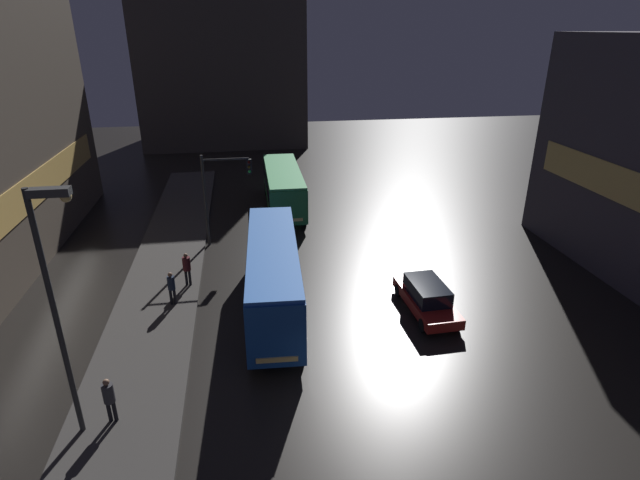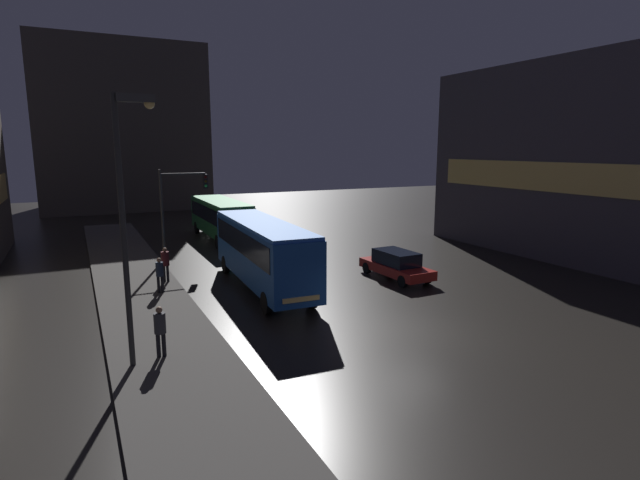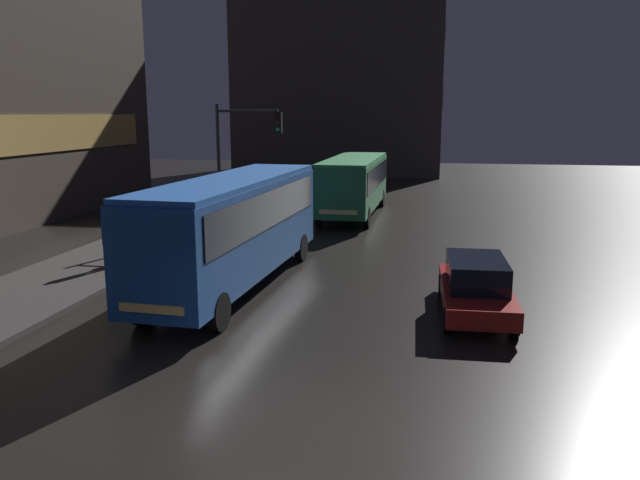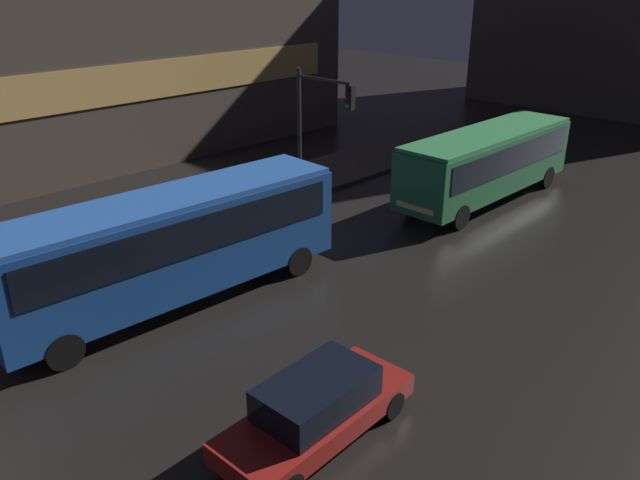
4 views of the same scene
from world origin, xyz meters
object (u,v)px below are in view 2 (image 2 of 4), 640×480
at_px(bus_far, 221,215).
at_px(car_taxi, 396,264).
at_px(pedestrian_near, 165,261).
at_px(pedestrian_mid, 160,327).
at_px(street_lamp_sidewalk, 128,193).
at_px(traffic_light_main, 179,199).
at_px(bus_near, 263,248).
at_px(pedestrian_far, 160,272).

height_order(bus_far, car_taxi, bus_far).
bearing_deg(bus_far, pedestrian_near, 62.95).
xyz_separation_m(pedestrian_mid, street_lamp_sidewalk, (-0.72, -0.27, 4.51)).
distance_m(bus_far, traffic_light_main, 7.66).
xyz_separation_m(pedestrian_near, traffic_light_main, (1.87, 5.56, 2.64)).
relative_size(bus_far, car_taxi, 2.10).
bearing_deg(pedestrian_mid, street_lamp_sidewalk, 8.05).
relative_size(car_taxi, pedestrian_mid, 2.72).
height_order(bus_near, pedestrian_near, bus_near).
relative_size(pedestrian_mid, traffic_light_main, 0.30).
xyz_separation_m(pedestrian_far, traffic_light_main, (2.44, 7.46, 2.73)).
bearing_deg(street_lamp_sidewalk, pedestrian_mid, 20.53).
distance_m(pedestrian_far, street_lamp_sidewalk, 9.47).
bearing_deg(pedestrian_mid, car_taxi, -170.11).
bearing_deg(traffic_light_main, pedestrian_mid, -103.34).
height_order(bus_near, traffic_light_main, traffic_light_main).
relative_size(pedestrian_far, street_lamp_sidewalk, 0.20).
bearing_deg(bus_far, pedestrian_mid, 70.44).
bearing_deg(traffic_light_main, pedestrian_near, -108.54).
distance_m(pedestrian_near, pedestrian_mid, 9.88).
distance_m(car_taxi, pedestrian_mid, 14.38).
bearing_deg(car_taxi, street_lamp_sidewalk, 20.29).
bearing_deg(street_lamp_sidewalk, pedestrian_far, 76.75).
relative_size(pedestrian_near, pedestrian_mid, 1.04).
height_order(pedestrian_mid, street_lamp_sidewalk, street_lamp_sidewalk).
distance_m(bus_far, street_lamp_sidewalk, 23.57).
relative_size(car_taxi, traffic_light_main, 0.83).
distance_m(pedestrian_mid, pedestrian_far, 7.91).
height_order(car_taxi, street_lamp_sidewalk, street_lamp_sidewalk).
height_order(pedestrian_mid, traffic_light_main, traffic_light_main).
height_order(bus_near, pedestrian_far, bus_near).
bearing_deg(street_lamp_sidewalk, car_taxi, 22.28).
distance_m(bus_near, car_taxi, 7.45).
distance_m(car_taxi, street_lamp_sidewalk, 15.92).
bearing_deg(car_taxi, traffic_light_main, -47.43).
xyz_separation_m(car_taxi, pedestrian_far, (-12.10, 2.35, 0.39)).
bearing_deg(car_taxi, pedestrian_near, -22.22).
relative_size(bus_near, pedestrian_near, 5.90).
bearing_deg(bus_far, street_lamp_sidewalk, 69.00).
relative_size(pedestrian_near, traffic_light_main, 0.32).
distance_m(traffic_light_main, street_lamp_sidewalk, 16.25).
height_order(pedestrian_near, street_lamp_sidewalk, street_lamp_sidewalk).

